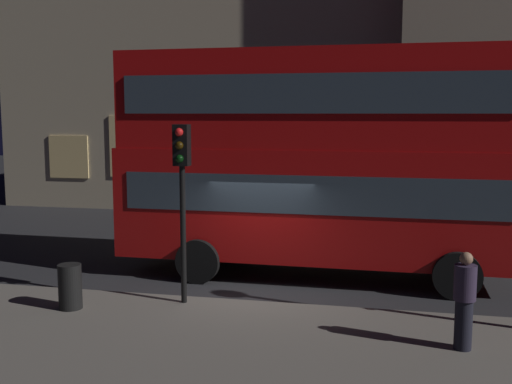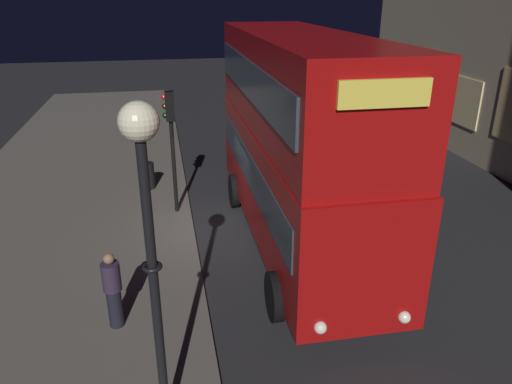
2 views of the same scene
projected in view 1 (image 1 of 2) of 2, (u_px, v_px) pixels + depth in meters
ground_plane at (256, 294)px, 13.92m from camera, size 80.00×80.00×0.00m
sidewalk_slab at (191, 379)px, 9.36m from camera, size 44.00×7.74×0.12m
building_with_clock at (217, 30)px, 27.92m from camera, size 17.79×7.30×15.76m
double_decker_bus at (316, 153)px, 15.12m from camera, size 9.93×2.92×5.61m
traffic_light_near_kerb at (182, 175)px, 12.60m from camera, size 0.32×0.36×3.76m
pedestrian at (464, 300)px, 10.27m from camera, size 0.37×0.37×1.69m
litter_bin at (70, 287)px, 12.49m from camera, size 0.48×0.48×0.92m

